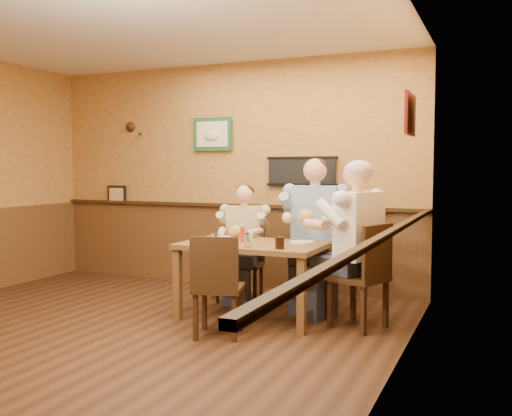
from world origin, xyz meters
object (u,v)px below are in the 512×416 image
Objects in this scene: cola_tumbler at (280,243)px; hot_sauce_bottle at (243,233)px; chair_back_left at (245,263)px; chair_near_side at (219,285)px; salt_shaker at (251,238)px; chair_back_right at (315,259)px; diner_tan_shirt at (245,248)px; diner_blue_polo at (315,240)px; pepper_shaker at (248,237)px; chair_right_end at (358,276)px; diner_white_elder at (359,253)px; water_glass_left at (214,239)px; dining_table at (253,252)px; water_glass_mid at (248,241)px.

hot_sauce_bottle reaches higher than cola_tumbler.
chair_back_left is 4.68× the size of hot_sauce_bottle.
chair_near_side reaches higher than salt_shaker.
cola_tumbler is at bearing -96.83° from chair_back_right.
diner_tan_shirt is 0.78m from hot_sauce_bottle.
diner_blue_polo reaches higher than chair_back_right.
chair_back_right is at bearing 52.86° from hot_sauce_bottle.
chair_near_side is 9.96× the size of pepper_shaker.
chair_back_left is 0.88m from diner_blue_polo.
chair_right_end is 0.21m from diner_white_elder.
diner_tan_shirt reaches higher than water_glass_left.
dining_table is at bearing -125.81° from chair_back_right.
pepper_shaker is (-0.49, -0.69, 0.29)m from chair_back_right.
pepper_shaker is at bearing -131.59° from diner_blue_polo.
water_glass_mid is (-0.34, -1.02, 0.09)m from diner_blue_polo.
diner_blue_polo reaches higher than diner_white_elder.
hot_sauce_bottle is (-0.13, 0.01, 0.18)m from dining_table.
water_glass_mid is (-0.97, -0.35, 0.10)m from diner_white_elder.
chair_near_side is 0.82m from hot_sauce_bottle.
dining_table is 7.99× the size of hot_sauce_bottle.
cola_tumbler is at bearing -60.95° from chair_back_left.
dining_table is at bearing -27.43° from pepper_shaker.
hot_sauce_bottle is (-0.53, 0.32, 0.03)m from cola_tumbler.
water_glass_left is (-0.69, -1.04, 0.09)m from diner_blue_polo.
cola_tumbler is (-0.01, -1.03, 0.30)m from chair_back_right.
chair_right_end is at bearing 15.23° from water_glass_left.
cola_tumbler is at bearing -96.83° from diner_blue_polo.
chair_back_left is 8.98× the size of pepper_shaker.
diner_white_elder reaches higher than chair_back_left.
diner_tan_shirt reaches higher than cola_tumbler.
chair_back_right is 9.31× the size of water_glass_left.
chair_right_end is at bearing -33.67° from chair_back_left.
salt_shaker is (-0.45, -0.70, 0.08)m from diner_blue_polo.
chair_back_left is at bearing 115.90° from water_glass_mid.
water_glass_left is at bearing -126.05° from salt_shaker.
diner_white_elder is 0.75m from cola_tumbler.
chair_right_end reaches higher than water_glass_left.
diner_white_elder is 13.01× the size of water_glass_left.
chair_back_right is 0.21m from diner_blue_polo.
diner_blue_polo reaches higher than salt_shaker.
chair_right_end is 1.41m from water_glass_left.
diner_white_elder is 1.13m from pepper_shaker.
chair_back_right reaches higher than chair_back_left.
chair_back_right is 0.72× the size of diner_white_elder.
diner_tan_shirt is 10.56× the size of cola_tumbler.
chair_near_side is at bearing -103.16° from water_glass_mid.
diner_blue_polo is 12.92× the size of cola_tumbler.
chair_right_end is 1.59m from diner_tan_shirt.
water_glass_mid is at bearing -57.68° from hot_sauce_bottle.
chair_near_side is at bearing -113.10° from chair_back_right.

